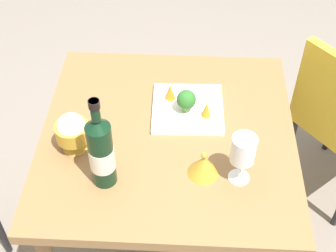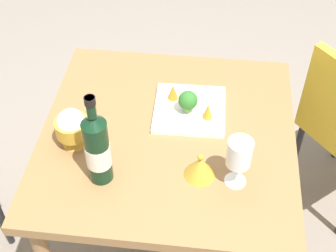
% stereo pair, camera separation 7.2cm
% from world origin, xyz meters
% --- Properties ---
extents(ground_plane, '(8.00, 8.00, 0.00)m').
position_xyz_m(ground_plane, '(0.00, 0.00, 0.00)').
color(ground_plane, gray).
extents(dining_table, '(0.86, 0.86, 0.75)m').
position_xyz_m(dining_table, '(0.00, 0.00, 0.66)').
color(dining_table, olive).
rests_on(dining_table, ground_plane).
extents(wine_bottle, '(0.08, 0.08, 0.33)m').
position_xyz_m(wine_bottle, '(0.19, 0.21, 0.88)').
color(wine_bottle, black).
rests_on(wine_bottle, dining_table).
extents(wine_glass, '(0.08, 0.08, 0.18)m').
position_xyz_m(wine_glass, '(-0.23, 0.19, 0.88)').
color(wine_glass, white).
rests_on(wine_glass, dining_table).
extents(rice_bowl, '(0.11, 0.11, 0.14)m').
position_xyz_m(rice_bowl, '(0.30, 0.08, 0.83)').
color(rice_bowl, gold).
rests_on(rice_bowl, dining_table).
extents(rice_bowl_lid, '(0.10, 0.10, 0.09)m').
position_xyz_m(rice_bowl_lid, '(-0.12, 0.17, 0.79)').
color(rice_bowl_lid, gold).
rests_on(rice_bowl_lid, dining_table).
extents(serving_plate, '(0.26, 0.26, 0.02)m').
position_xyz_m(serving_plate, '(-0.06, -0.11, 0.76)').
color(serving_plate, white).
rests_on(serving_plate, dining_table).
extents(broccoli_floret, '(0.07, 0.07, 0.09)m').
position_xyz_m(broccoli_floret, '(-0.06, -0.09, 0.82)').
color(broccoli_floret, '#729E4C').
rests_on(broccoli_floret, serving_plate).
extents(carrot_garnish_left, '(0.03, 0.03, 0.06)m').
position_xyz_m(carrot_garnish_left, '(-0.13, -0.07, 0.80)').
color(carrot_garnish_left, orange).
rests_on(carrot_garnish_left, serving_plate).
extents(carrot_garnish_right, '(0.04, 0.04, 0.06)m').
position_xyz_m(carrot_garnish_right, '(0.00, -0.16, 0.80)').
color(carrot_garnish_right, orange).
rests_on(carrot_garnish_right, serving_plate).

